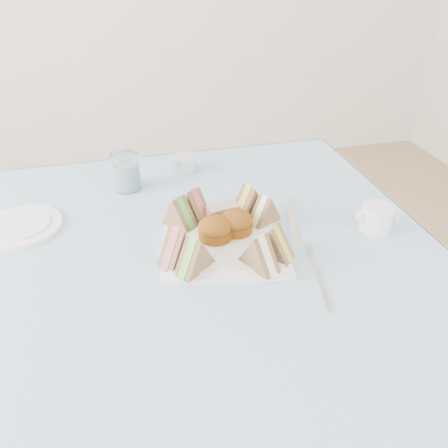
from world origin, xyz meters
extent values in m
cube|color=brown|center=(0.00, 0.00, 0.37)|extent=(0.90, 0.90, 0.74)
cube|color=#93B1CC|center=(0.00, 0.00, 0.74)|extent=(1.02, 1.02, 0.01)
cube|color=white|center=(0.07, 0.03, 0.75)|extent=(0.29, 0.29, 0.01)
cylinder|color=brown|center=(0.05, 0.04, 0.78)|extent=(0.07, 0.07, 0.05)
cylinder|color=brown|center=(0.10, 0.05, 0.78)|extent=(0.07, 0.07, 0.05)
cube|color=tan|center=(0.09, 0.10, 0.78)|extent=(0.08, 0.04, 0.04)
cylinder|color=white|center=(-0.35, 0.19, 0.75)|extent=(0.17, 0.17, 0.01)
cylinder|color=white|center=(-0.11, 0.32, 0.79)|extent=(0.08, 0.08, 0.10)
cylinder|color=white|center=(0.05, 0.38, 0.77)|extent=(0.09, 0.09, 0.04)
cube|color=white|center=(0.24, 0.08, 0.75)|extent=(0.07, 0.21, 0.00)
cube|color=white|center=(0.21, -0.13, 0.75)|extent=(0.05, 0.16, 0.00)
cylinder|color=white|center=(0.40, 0.00, 0.77)|extent=(0.07, 0.07, 0.06)
camera|label=1|loc=(-0.11, -0.68, 1.28)|focal=35.00mm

